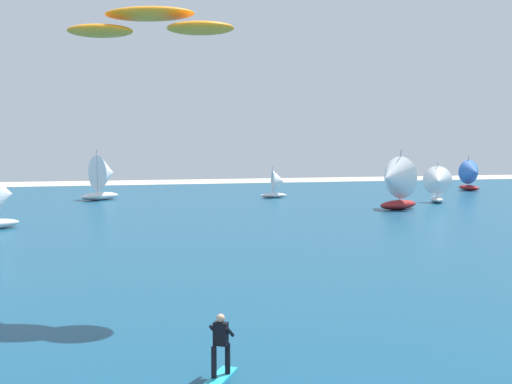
# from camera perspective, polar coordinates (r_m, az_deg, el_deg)

# --- Properties ---
(ocean) EXTENTS (160.00, 90.00, 0.10)m
(ocean) POSITION_cam_1_polar(r_m,az_deg,el_deg) (48.67, -8.24, -2.81)
(ocean) COLOR navy
(ocean) RESTS_ON ground
(kitesurfer) EXTENTS (1.52, 1.96, 1.67)m
(kitesurfer) POSITION_cam_1_polar(r_m,az_deg,el_deg) (16.74, -3.41, -14.53)
(kitesurfer) COLOR #26B2CC
(kitesurfer) RESTS_ON ocean
(kite) EXTENTS (6.35, 4.17, 0.92)m
(kite) POSITION_cam_1_polar(r_m,az_deg,el_deg) (23.61, -9.50, 14.67)
(kite) COLOR orange
(sailboat_anchored_offshore) EXTENTS (4.02, 3.61, 4.47)m
(sailboat_anchored_offshore) POSITION_cam_1_polar(r_m,az_deg,el_deg) (48.32, -21.96, -0.64)
(sailboat_anchored_offshore) COLOR silver
(sailboat_anchored_offshore) RESTS_ON ocean
(sailboat_trailing) EXTENTS (3.24, 3.79, 4.37)m
(sailboat_trailing) POSITION_cam_1_polar(r_m,az_deg,el_deg) (84.95, 18.77, 1.46)
(sailboat_trailing) COLOR maroon
(sailboat_trailing) RESTS_ON ocean
(sailboat_far_left) EXTENTS (4.76, 4.27, 5.30)m
(sailboat_far_left) POSITION_cam_1_polar(r_m,az_deg,el_deg) (69.56, -13.42, 1.32)
(sailboat_far_left) COLOR white
(sailboat_far_left) RESTS_ON ocean
(sailboat_mid_left) EXTENTS (4.81, 4.30, 5.41)m
(sailboat_mid_left) POSITION_cam_1_polar(r_m,az_deg,el_deg) (58.67, 12.25, 0.84)
(sailboat_mid_left) COLOR maroon
(sailboat_mid_left) RESTS_ON ocean
(sailboat_far_right) EXTENTS (3.30, 3.69, 4.14)m
(sailboat_far_right) POSITION_cam_1_polar(r_m,az_deg,el_deg) (66.77, 15.96, 0.69)
(sailboat_far_right) COLOR silver
(sailboat_far_right) RESTS_ON ocean
(sailboat_outermost) EXTENTS (3.00, 2.57, 3.45)m
(sailboat_outermost) POSITION_cam_1_polar(r_m,az_deg,el_deg) (70.11, 1.93, 0.77)
(sailboat_outermost) COLOR white
(sailboat_outermost) RESTS_ON ocean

